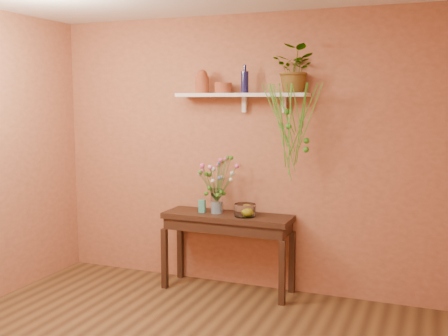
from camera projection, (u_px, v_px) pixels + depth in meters
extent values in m
cube|color=#B86C49|center=(241.00, 153.00, 5.36)|extent=(4.00, 0.04, 2.70)
cube|color=#341E11|center=(228.00, 217.00, 5.25)|extent=(1.27, 0.41, 0.05)
cube|color=#341E11|center=(228.00, 225.00, 5.26)|extent=(1.21, 0.37, 0.11)
cube|color=#341E11|center=(165.00, 258.00, 5.36)|extent=(0.05, 0.05, 0.61)
cube|color=#341E11|center=(282.00, 273.00, 4.92)|extent=(0.05, 0.05, 0.61)
cube|color=#341E11|center=(180.00, 249.00, 5.69)|extent=(0.05, 0.05, 0.61)
cube|color=#341E11|center=(292.00, 262.00, 5.24)|extent=(0.05, 0.05, 0.61)
cube|color=white|center=(241.00, 95.00, 5.15)|extent=(1.30, 0.24, 0.04)
cube|color=white|center=(245.00, 105.00, 5.25)|extent=(0.04, 0.05, 0.15)
cube|color=white|center=(284.00, 105.00, 5.10)|extent=(0.04, 0.05, 0.15)
cylinder|color=#A34D24|center=(202.00, 85.00, 5.25)|extent=(0.14, 0.14, 0.16)
sphere|color=#A34D24|center=(202.00, 75.00, 5.24)|extent=(0.11, 0.11, 0.11)
cylinder|color=#A34D24|center=(223.00, 88.00, 5.19)|extent=(0.20, 0.20, 0.10)
cylinder|color=#14133C|center=(245.00, 82.00, 5.11)|extent=(0.09, 0.09, 0.20)
cylinder|color=#14133C|center=(245.00, 68.00, 5.09)|extent=(0.04, 0.04, 0.06)
imported|color=#307818|center=(296.00, 69.00, 4.93)|extent=(0.46, 0.42, 0.43)
cylinder|color=#307818|center=(291.00, 108.00, 4.84)|extent=(0.09, 0.05, 0.43)
cylinder|color=green|center=(275.00, 113.00, 4.87)|extent=(0.21, 0.17, 0.54)
cylinder|color=green|center=(311.00, 116.00, 4.76)|extent=(0.26, 0.22, 0.58)
cylinder|color=#307818|center=(302.00, 123.00, 4.83)|extent=(0.29, 0.08, 0.70)
cylinder|color=green|center=(301.00, 124.00, 4.77)|extent=(0.16, 0.29, 0.73)
cylinder|color=green|center=(284.00, 128.00, 4.92)|extent=(0.22, 0.06, 0.80)
cylinder|color=#307818|center=(303.00, 106.00, 4.82)|extent=(0.09, 0.03, 0.40)
cylinder|color=green|center=(297.00, 110.00, 4.80)|extent=(0.06, 0.18, 0.46)
cylinder|color=green|center=(290.00, 112.00, 4.81)|extent=(0.09, 0.19, 0.51)
cylinder|color=#307818|center=(300.00, 126.00, 4.75)|extent=(0.18, 0.33, 0.75)
cylinder|color=green|center=(279.00, 116.00, 4.85)|extent=(0.12, 0.21, 0.58)
cylinder|color=green|center=(290.00, 130.00, 4.84)|extent=(0.06, 0.15, 0.83)
cylinder|color=#307818|center=(305.00, 106.00, 4.80)|extent=(0.07, 0.12, 0.40)
cylinder|color=green|center=(280.00, 119.00, 4.92)|extent=(0.24, 0.11, 0.64)
cylinder|color=green|center=(287.00, 119.00, 4.82)|extent=(0.10, 0.25, 0.63)
cylinder|color=#307818|center=(282.00, 126.00, 4.87)|extent=(0.05, 0.12, 0.76)
cylinder|color=green|center=(284.00, 109.00, 4.91)|extent=(0.20, 0.05, 0.47)
cylinder|color=green|center=(280.00, 133.00, 4.87)|extent=(0.19, 0.15, 0.89)
sphere|color=#307818|center=(306.00, 141.00, 4.87)|extent=(0.06, 0.06, 0.06)
sphere|color=#307818|center=(306.00, 150.00, 4.82)|extent=(0.06, 0.06, 0.06)
sphere|color=#307818|center=(287.00, 112.00, 4.90)|extent=(0.06, 0.06, 0.06)
sphere|color=#307818|center=(289.00, 126.00, 4.86)|extent=(0.06, 0.06, 0.06)
cylinder|color=white|center=(217.00, 201.00, 5.27)|extent=(0.11, 0.11, 0.24)
cylinder|color=silver|center=(217.00, 207.00, 5.28)|extent=(0.11, 0.11, 0.11)
cylinder|color=#386B28|center=(214.00, 185.00, 5.16)|extent=(0.02, 0.19, 0.36)
sphere|color=#DC5196|center=(211.00, 168.00, 5.05)|extent=(0.03, 0.03, 0.03)
cylinder|color=#386B28|center=(215.00, 191.00, 5.18)|extent=(0.03, 0.16, 0.23)
sphere|color=silver|center=(213.00, 181.00, 5.09)|extent=(0.04, 0.04, 0.04)
cylinder|color=#386B28|center=(218.00, 190.00, 5.19)|extent=(0.08, 0.13, 0.26)
sphere|color=#4A5FA3|center=(219.00, 178.00, 5.10)|extent=(0.04, 0.04, 0.04)
cylinder|color=#386B28|center=(219.00, 181.00, 5.20)|extent=(0.08, 0.08, 0.42)
sphere|color=#DC5196|center=(221.00, 160.00, 5.13)|extent=(0.04, 0.04, 0.04)
cylinder|color=#386B28|center=(224.00, 190.00, 5.22)|extent=(0.16, 0.04, 0.23)
sphere|color=silver|center=(231.00, 180.00, 5.16)|extent=(0.03, 0.03, 0.03)
cylinder|color=#386B28|center=(220.00, 182.00, 5.22)|extent=(0.09, 0.04, 0.40)
sphere|color=#537C32|center=(223.00, 162.00, 5.16)|extent=(0.03, 0.03, 0.03)
cylinder|color=#386B28|center=(227.00, 184.00, 5.21)|extent=(0.22, 0.02, 0.36)
sphere|color=#DC5196|center=(237.00, 166.00, 5.14)|extent=(0.05, 0.05, 0.05)
cylinder|color=#386B28|center=(224.00, 180.00, 5.24)|extent=(0.15, 0.04, 0.43)
sphere|color=#307818|center=(231.00, 158.00, 5.20)|extent=(0.04, 0.04, 0.04)
cylinder|color=#386B28|center=(225.00, 187.00, 5.29)|extent=(0.12, 0.12, 0.27)
sphere|color=silver|center=(232.00, 173.00, 5.30)|extent=(0.05, 0.05, 0.05)
cylinder|color=#386B28|center=(222.00, 179.00, 5.27)|extent=(0.09, 0.09, 0.43)
sphere|color=#537C32|center=(228.00, 157.00, 5.27)|extent=(0.04, 0.04, 0.04)
cylinder|color=#386B28|center=(221.00, 180.00, 5.34)|extent=(0.02, 0.21, 0.40)
sphere|color=#DC5196|center=(226.00, 159.00, 5.40)|extent=(0.04, 0.04, 0.04)
cylinder|color=#386B28|center=(219.00, 189.00, 5.33)|extent=(0.01, 0.15, 0.22)
sphere|color=silver|center=(222.00, 178.00, 5.38)|extent=(0.05, 0.05, 0.05)
cylinder|color=#386B28|center=(218.00, 182.00, 5.35)|extent=(0.06, 0.20, 0.36)
sphere|color=#4A5FA3|center=(219.00, 163.00, 5.43)|extent=(0.03, 0.03, 0.03)
cylinder|color=#386B28|center=(217.00, 183.00, 5.37)|extent=(0.08, 0.22, 0.34)
sphere|color=#DC5196|center=(218.00, 165.00, 5.46)|extent=(0.03, 0.03, 0.03)
cylinder|color=#386B28|center=(215.00, 185.00, 5.30)|extent=(0.07, 0.07, 0.31)
sphere|color=silver|center=(213.00, 169.00, 5.32)|extent=(0.05, 0.05, 0.05)
cylinder|color=#386B28|center=(213.00, 188.00, 5.29)|extent=(0.10, 0.04, 0.26)
sphere|color=#537C32|center=(209.00, 174.00, 5.31)|extent=(0.05, 0.05, 0.05)
cylinder|color=#386B28|center=(209.00, 186.00, 5.29)|extent=(0.17, 0.02, 0.29)
sphere|color=#DC5196|center=(202.00, 171.00, 5.31)|extent=(0.04, 0.04, 0.04)
cylinder|color=#386B28|center=(211.00, 187.00, 5.27)|extent=(0.12, 0.01, 0.27)
sphere|color=#307818|center=(206.00, 174.00, 5.28)|extent=(0.04, 0.04, 0.04)
cylinder|color=#386B28|center=(208.00, 187.00, 5.26)|extent=(0.16, 0.07, 0.27)
sphere|color=silver|center=(200.00, 174.00, 5.24)|extent=(0.04, 0.04, 0.04)
cylinder|color=#386B28|center=(208.00, 187.00, 5.24)|extent=(0.13, 0.10, 0.30)
sphere|color=#537C32|center=(200.00, 172.00, 5.20)|extent=(0.04, 0.04, 0.04)
cylinder|color=#386B28|center=(210.00, 184.00, 5.20)|extent=(0.09, 0.16, 0.37)
sphere|color=#DC5196|center=(202.00, 166.00, 5.12)|extent=(0.05, 0.05, 0.05)
cylinder|color=#386B28|center=(213.00, 184.00, 5.23)|extent=(0.04, 0.08, 0.34)
sphere|color=silver|center=(210.00, 167.00, 5.18)|extent=(0.05, 0.05, 0.05)
sphere|color=#307818|center=(206.00, 193.00, 5.21)|extent=(0.04, 0.04, 0.04)
sphere|color=#307818|center=(224.00, 193.00, 5.28)|extent=(0.04, 0.04, 0.04)
sphere|color=#307818|center=(206.00, 194.00, 5.34)|extent=(0.04, 0.04, 0.04)
sphere|color=#307818|center=(209.00, 188.00, 5.21)|extent=(0.04, 0.04, 0.04)
sphere|color=#307818|center=(217.00, 195.00, 5.13)|extent=(0.04, 0.04, 0.04)
sphere|color=#307818|center=(221.00, 192.00, 5.18)|extent=(0.04, 0.04, 0.04)
cylinder|color=white|center=(245.00, 210.00, 5.13)|extent=(0.20, 0.20, 0.12)
cylinder|color=white|center=(245.00, 216.00, 5.14)|extent=(0.20, 0.20, 0.01)
sphere|color=yellow|center=(247.00, 212.00, 5.14)|extent=(0.08, 0.08, 0.08)
cube|color=teal|center=(202.00, 206.00, 5.31)|extent=(0.07, 0.05, 0.13)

